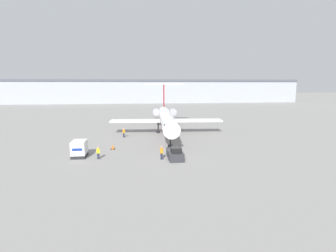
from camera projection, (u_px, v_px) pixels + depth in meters
name	position (u px, v px, depth m)	size (l,w,h in m)	color
ground_plane	(176.00, 159.00, 36.03)	(600.00, 600.00, 0.00)	gray
terminal_building	(144.00, 91.00, 152.63)	(180.00, 16.80, 13.32)	#9EA3AD
airplane_main	(166.00, 117.00, 55.02)	(23.49, 30.50, 10.42)	white
pushback_tug	(175.00, 154.00, 36.39)	(1.95, 4.37, 1.82)	#2D2D33
luggage_cart	(79.00, 149.00, 37.18)	(1.92, 2.87, 2.35)	#232326
worker_near_tug	(162.00, 153.00, 35.90)	(0.40, 0.26, 1.83)	#232838
worker_by_wing	(124.00, 133.00, 51.05)	(0.40, 0.25, 1.82)	#232838
worker_on_apron	(98.00, 153.00, 36.11)	(0.40, 0.24, 1.73)	#232838
traffic_cone_left	(113.00, 147.00, 41.75)	(0.69, 0.69, 0.78)	black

